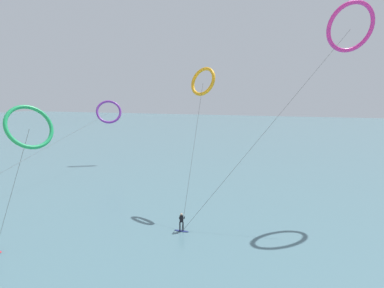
{
  "coord_description": "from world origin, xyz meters",
  "views": [
    {
      "loc": [
        8.64,
        -0.31,
        12.37
      ],
      "look_at": [
        0.0,
        23.18,
        8.88
      ],
      "focal_mm": 33.21,
      "sensor_mm": 36.0,
      "label": 1
    }
  ],
  "objects_px": {
    "surfer_navy": "(181,223)",
    "kite_amber": "(203,82)",
    "kite_magenta": "(351,27)",
    "kite_emerald": "(29,127)",
    "kite_violet": "(109,112)"
  },
  "relations": [
    {
      "from": "kite_violet",
      "to": "kite_amber",
      "type": "xyz_separation_m",
      "value": [
        23.73,
        -17.6,
        4.49
      ]
    },
    {
      "from": "surfer_navy",
      "to": "kite_violet",
      "type": "height_order",
      "value": "kite_violet"
    },
    {
      "from": "kite_magenta",
      "to": "kite_emerald",
      "type": "height_order",
      "value": "kite_magenta"
    },
    {
      "from": "kite_magenta",
      "to": "kite_amber",
      "type": "xyz_separation_m",
      "value": [
        -14.64,
        -2.85,
        -5.31
      ]
    },
    {
      "from": "kite_violet",
      "to": "kite_amber",
      "type": "distance_m",
      "value": 29.88
    },
    {
      "from": "surfer_navy",
      "to": "kite_amber",
      "type": "bearing_deg",
      "value": 70.4
    },
    {
      "from": "kite_emerald",
      "to": "kite_amber",
      "type": "bearing_deg",
      "value": -1.54
    },
    {
      "from": "surfer_navy",
      "to": "kite_violet",
      "type": "distance_m",
      "value": 36.97
    },
    {
      "from": "kite_violet",
      "to": "kite_magenta",
      "type": "xyz_separation_m",
      "value": [
        38.37,
        -14.75,
        9.8
      ]
    },
    {
      "from": "kite_violet",
      "to": "kite_magenta",
      "type": "bearing_deg",
      "value": -56.78
    },
    {
      "from": "kite_amber",
      "to": "kite_emerald",
      "type": "bearing_deg",
      "value": -89.74
    },
    {
      "from": "kite_magenta",
      "to": "kite_amber",
      "type": "distance_m",
      "value": 15.83
    },
    {
      "from": "kite_violet",
      "to": "kite_amber",
      "type": "relative_size",
      "value": 2.78
    },
    {
      "from": "kite_emerald",
      "to": "surfer_navy",
      "type": "bearing_deg",
      "value": -22.13
    },
    {
      "from": "kite_magenta",
      "to": "kite_amber",
      "type": "height_order",
      "value": "kite_magenta"
    }
  ]
}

